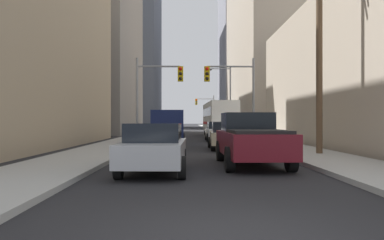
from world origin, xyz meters
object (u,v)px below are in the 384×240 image
Objects in this scene: city_bus at (219,117)px; sedan_white at (218,131)px; traffic_signal_far_right at (206,107)px; traffic_signal_near_right at (232,86)px; traffic_signal_near_left at (157,86)px; cargo_van_navy at (168,125)px; sedan_beige at (227,136)px; pickup_truck_maroon at (251,139)px; sedan_silver at (154,148)px.

sedan_white is (-0.81, -8.74, -1.16)m from city_bus.
traffic_signal_far_right reaches higher than sedan_white.
traffic_signal_near_left is at bearing -180.00° from traffic_signal_near_right.
traffic_signal_near_right reaches higher than city_bus.
city_bus reaches higher than cargo_van_navy.
sedan_white is at bearing 37.66° from traffic_signal_near_left.
traffic_signal_far_right reaches higher than sedan_beige.
sedan_white is (0.19, 16.79, -0.16)m from pickup_truck_maroon.
cargo_van_navy is at bearing -51.48° from traffic_signal_near_left.
sedan_white is at bearing 51.03° from cargo_van_navy.
sedan_silver is (0.23, -14.22, -0.52)m from cargo_van_navy.
pickup_truck_maroon is at bearing -89.53° from sedan_beige.
pickup_truck_maroon is 1.27× the size of sedan_beige.
cargo_van_navy is 5.32m from traffic_signal_near_right.
traffic_signal_near_left is (-4.31, 5.55, 3.25)m from sedan_beige.
traffic_signal_near_left is (-1.08, 15.29, 3.25)m from sedan_silver.
sedan_silver is at bearing -105.35° from traffic_signal_near_right.
traffic_signal_near_right is at bearing 13.57° from cargo_van_navy.
pickup_truck_maroon is 16.79m from sedan_white.
sedan_white is 36.80m from traffic_signal_far_right.
city_bus is 27.98m from traffic_signal_far_right.
traffic_signal_near_left is (-4.37, 13.27, 3.09)m from pickup_truck_maroon.
cargo_van_navy is 0.87× the size of traffic_signal_near_left.
sedan_white is at bearing 88.40° from sedan_beige.
sedan_silver and sedan_white have the same top height.
city_bus reaches higher than sedan_silver.
sedan_silver is at bearing -85.95° from traffic_signal_near_left.
sedan_white is (0.25, 9.07, 0.00)m from sedan_beige.
pickup_truck_maroon is at bearing -90.65° from sedan_white.
sedan_silver is 1.00× the size of sedan_beige.
traffic_signal_near_left reaches higher than cargo_van_navy.
sedan_white is 0.71× the size of traffic_signal_near_right.
traffic_signal_far_right is at bearing 88.69° from sedan_white.
sedan_beige is 0.71× the size of traffic_signal_near_left.
sedan_silver is at bearing -148.45° from pickup_truck_maroon.
sedan_beige is at bearing -91.37° from traffic_signal_far_right.
traffic_signal_near_left is 5.28m from traffic_signal_near_right.
traffic_signal_near_left is at bearing -113.66° from city_bus.
traffic_signal_near_right is at bearing -78.53° from sedan_white.
city_bus reaches higher than sedan_beige.
pickup_truck_maroon is at bearing -71.76° from traffic_signal_near_left.
sedan_beige is 9.08m from sedan_white.
cargo_van_navy reaches higher than pickup_truck_maroon.
cargo_van_navy is 0.87× the size of traffic_signal_near_right.
traffic_signal_near_left is 1.00× the size of traffic_signal_far_right.
pickup_truck_maroon is 1.04× the size of cargo_van_navy.
cargo_van_navy is 1.23× the size of sedan_silver.
sedan_silver is at bearing -108.34° from sedan_beige.
traffic_signal_far_right is (0.84, 36.64, 3.25)m from sedan_white.
city_bus is 17.88m from sedan_beige.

